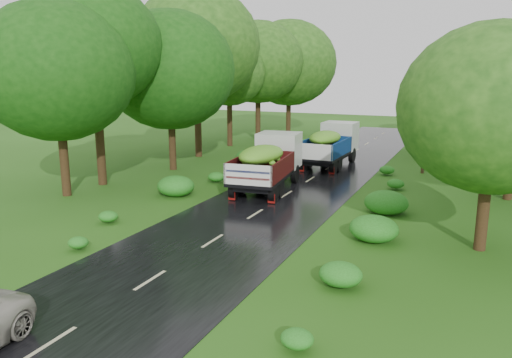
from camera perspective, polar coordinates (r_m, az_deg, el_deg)
The scene contains 9 objects.
ground at distance 16.28m, azimuth -12.00°, elevation -11.29°, with size 120.00×120.00×0.00m, color #224C10.
road at distance 20.23m, azimuth -3.61°, elevation -6.23°, with size 6.50×80.00×0.02m, color black.
road_lines at distance 21.07m, azimuth -2.34°, elevation -5.41°, with size 0.12×69.60×0.00m.
truck_near at distance 27.32m, azimuth 1.52°, elevation 2.20°, with size 3.16×7.03×2.86m.
truck_far at distance 34.40m, azimuth 8.61°, elevation 4.13°, with size 2.49×6.69×2.79m.
utility_pole at distance 32.91m, azimuth 18.93°, elevation 7.36°, with size 1.34×0.22×7.64m.
trees_left at distance 38.09m, azimuth -5.61°, elevation 13.16°, with size 5.79×32.62×10.08m.
trees_right at distance 34.11m, azimuth 25.66°, elevation 9.15°, with size 5.69×32.05×7.34m.
shrubs at distance 28.11m, azimuth 4.96°, elevation -0.18°, with size 11.90×44.00×0.70m.
Camera 1 is at (9.01, -11.91, 6.49)m, focal length 35.00 mm.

